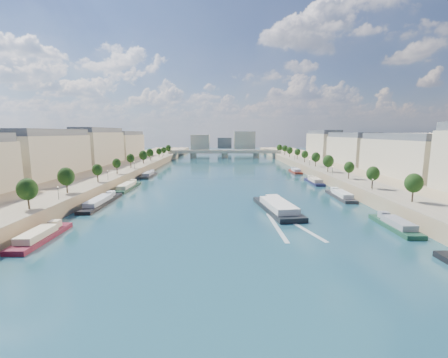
{
  "coord_description": "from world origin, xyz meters",
  "views": [
    {
      "loc": [
        -1.14,
        -61.02,
        25.8
      ],
      "look_at": [
        -0.99,
        72.4,
        5.0
      ],
      "focal_mm": 24.0,
      "sensor_mm": 36.0,
      "label": 1
    }
  ],
  "objects": [
    {
      "name": "trees_left",
      "position": [
        -55.0,
        102.0,
        10.48
      ],
      "size": [
        4.8,
        268.8,
        8.26
      ],
      "color": "#382B1E",
      "rests_on": "ground"
    },
    {
      "name": "moored_barges_right",
      "position": [
        45.5,
        52.96,
        0.84
      ],
      "size": [
        5.0,
        166.31,
        3.6
      ],
      "color": "black",
      "rests_on": "ground"
    },
    {
      "name": "quay_right",
      "position": [
        72.0,
        100.0,
        2.5
      ],
      "size": [
        44.0,
        520.0,
        5.0
      ],
      "primitive_type": "cube",
      "color": "#9E8460",
      "rests_on": "ground"
    },
    {
      "name": "bridge",
      "position": [
        0.0,
        242.59,
        5.08
      ],
      "size": [
        112.0,
        12.0,
        8.15
      ],
      "color": "#C1B79E",
      "rests_on": "ground"
    },
    {
      "name": "pave_right",
      "position": [
        57.0,
        100.0,
        5.05
      ],
      "size": [
        14.0,
        520.0,
        0.1
      ],
      "primitive_type": "cube",
      "color": "gray",
      "rests_on": "quay_right"
    },
    {
      "name": "quay_left",
      "position": [
        -72.0,
        100.0,
        2.5
      ],
      "size": [
        44.0,
        520.0,
        5.0
      ],
      "primitive_type": "cube",
      "color": "#9E8460",
      "rests_on": "ground"
    },
    {
      "name": "pave_left",
      "position": [
        -57.0,
        100.0,
        5.05
      ],
      "size": [
        14.0,
        520.0,
        0.1
      ],
      "primitive_type": "cube",
      "color": "gray",
      "rests_on": "quay_left"
    },
    {
      "name": "lamps_right",
      "position": [
        52.5,
        105.0,
        7.78
      ],
      "size": [
        0.36,
        200.36,
        4.28
      ],
      "color": "black",
      "rests_on": "ground"
    },
    {
      "name": "lamps_left",
      "position": [
        -52.5,
        90.0,
        7.78
      ],
      "size": [
        0.36,
        200.36,
        4.28
      ],
      "color": "black",
      "rests_on": "ground"
    },
    {
      "name": "tour_barge",
      "position": [
        16.67,
        35.61,
        1.17
      ],
      "size": [
        13.13,
        30.95,
        4.07
      ],
      "rotation": [
        0.0,
        0.0,
        0.16
      ],
      "color": "black",
      "rests_on": "ground"
    },
    {
      "name": "moored_barges_left",
      "position": [
        -45.5,
        45.21,
        0.84
      ],
      "size": [
        5.0,
        160.89,
        3.6
      ],
      "color": "#181B36",
      "rests_on": "ground"
    },
    {
      "name": "ground",
      "position": [
        0.0,
        100.0,
        0.0
      ],
      "size": [
        700.0,
        700.0,
        0.0
      ],
      "primitive_type": "plane",
      "color": "#0D333A",
      "rests_on": "ground"
    },
    {
      "name": "buildings_left",
      "position": [
        -85.0,
        112.0,
        16.45
      ],
      "size": [
        16.0,
        226.0,
        23.2
      ],
      "color": "#BAAF8F",
      "rests_on": "ground"
    },
    {
      "name": "wake",
      "position": [
        16.67,
        19.06,
        0.02
      ],
      "size": [
        11.6,
        26.03,
        0.04
      ],
      "color": "silver",
      "rests_on": "ground"
    },
    {
      "name": "skyline",
      "position": [
        3.19,
        319.52,
        14.66
      ],
      "size": [
        79.0,
        42.0,
        22.0
      ],
      "color": "#BAAF8F",
      "rests_on": "ground"
    },
    {
      "name": "buildings_right",
      "position": [
        85.0,
        112.0,
        16.45
      ],
      "size": [
        16.0,
        226.0,
        23.2
      ],
      "color": "#BAAF8F",
      "rests_on": "ground"
    },
    {
      "name": "trees_right",
      "position": [
        55.0,
        110.0,
        10.48
      ],
      "size": [
        4.8,
        268.8,
        8.26
      ],
      "color": "#382B1E",
      "rests_on": "ground"
    }
  ]
}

